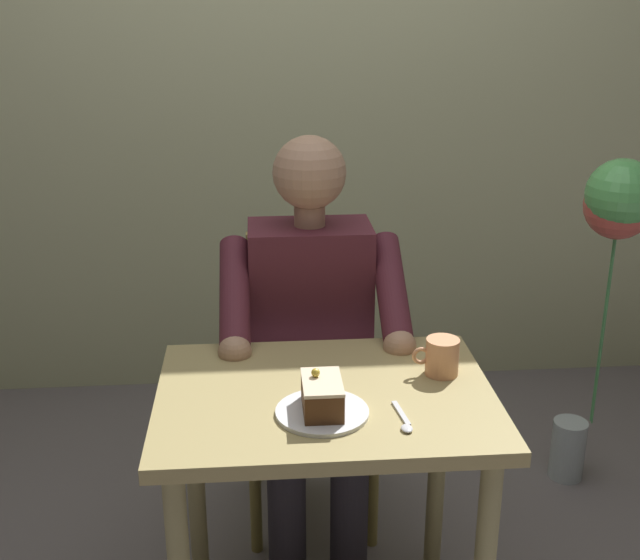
{
  "coord_description": "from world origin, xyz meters",
  "views": [
    {
      "loc": [
        0.15,
        1.71,
        1.65
      ],
      "look_at": [
        0.01,
        -0.1,
        0.99
      ],
      "focal_mm": 45.11,
      "sensor_mm": 36.0,
      "label": 1
    }
  ],
  "objects": [
    {
      "name": "dining_table",
      "position": [
        0.0,
        0.0,
        0.62
      ],
      "size": [
        0.81,
        0.6,
        0.74
      ],
      "color": "#A18F58",
      "rests_on": "ground"
    },
    {
      "name": "dessert_plate",
      "position": [
        0.02,
        0.1,
        0.74
      ],
      "size": [
        0.21,
        0.21,
        0.01
      ],
      "primitive_type": "cylinder",
      "color": "white",
      "rests_on": "dining_table"
    },
    {
      "name": "chair",
      "position": [
        0.0,
        -0.62,
        0.51
      ],
      "size": [
        0.42,
        0.42,
        0.92
      ],
      "color": "#9B8C47",
      "rests_on": "ground"
    },
    {
      "name": "cafe_rear_panel",
      "position": [
        0.0,
        -1.59,
        1.5
      ],
      "size": [
        6.4,
        0.12,
        3.0
      ],
      "primitive_type": "cube",
      "color": "#BCC293",
      "rests_on": "ground"
    },
    {
      "name": "coffee_cup",
      "position": [
        -0.3,
        -0.07,
        0.79
      ],
      "size": [
        0.12,
        0.08,
        0.09
      ],
      "color": "tan",
      "rests_on": "dining_table"
    },
    {
      "name": "seated_person",
      "position": [
        0.0,
        -0.45,
        0.67
      ],
      "size": [
        0.53,
        0.58,
        1.26
      ],
      "color": "#53202C",
      "rests_on": "ground"
    },
    {
      "name": "dessert_spoon",
      "position": [
        -0.16,
        0.16,
        0.74
      ],
      "size": [
        0.03,
        0.14,
        0.01
      ],
      "color": "silver",
      "rests_on": "dining_table"
    },
    {
      "name": "balloon_display",
      "position": [
        -0.99,
        -0.68,
        0.91
      ],
      "size": [
        0.24,
        0.24,
        1.15
      ],
      "color": "#B2C1C6",
      "rests_on": "ground"
    },
    {
      "name": "cake_slice",
      "position": [
        0.02,
        0.1,
        0.79
      ],
      "size": [
        0.09,
        0.14,
        0.09
      ],
      "color": "#502E17",
      "rests_on": "dessert_plate"
    }
  ]
}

